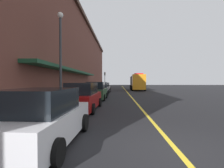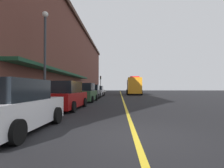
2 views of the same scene
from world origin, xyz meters
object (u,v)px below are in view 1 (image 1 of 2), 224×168
(parking_meter_0, at_px, (77,90))
(parking_meter_2, at_px, (42,99))
(parked_car_1, at_px, (83,97))
(street_lamp_left, at_px, (60,48))
(utility_truck, at_px, (137,82))
(parked_car_0, at_px, (43,118))
(parked_car_4, at_px, (105,88))
(traffic_light_near, at_px, (105,77))
(parked_car_3, at_px, (101,89))
(parking_meter_1, at_px, (55,96))
(parked_car_2, at_px, (96,91))

(parking_meter_0, xyz_separation_m, parking_meter_2, (0.00, -6.99, 0.00))
(parked_car_1, relative_size, street_lamp_left, 0.71)
(utility_truck, height_order, parking_meter_2, utility_truck)
(parking_meter_2, bearing_deg, utility_truck, 73.96)
(parked_car_0, xyz_separation_m, street_lamp_left, (-2.04, 7.33, 3.61))
(parked_car_4, xyz_separation_m, utility_truck, (6.44, 6.56, 0.86))
(parked_car_4, relative_size, traffic_light_near, 1.03)
(traffic_light_near, bearing_deg, parking_meter_2, -90.09)
(parked_car_1, distance_m, parking_meter_2, 3.26)
(parked_car_3, bearing_deg, parking_meter_1, 172.46)
(parking_meter_0, relative_size, traffic_light_near, 0.31)
(parked_car_0, xyz_separation_m, utility_truck, (6.43, 30.34, 0.86))
(parked_car_4, relative_size, parking_meter_0, 3.35)
(traffic_light_near, bearing_deg, parked_car_1, -87.84)
(utility_truck, bearing_deg, parked_car_3, -25.67)
(parked_car_3, distance_m, utility_truck, 14.11)
(parking_meter_1, height_order, street_lamp_left, street_lamp_left)
(parked_car_4, relative_size, utility_truck, 0.48)
(parked_car_4, xyz_separation_m, street_lamp_left, (-2.02, -16.44, 3.61))
(parked_car_0, bearing_deg, parking_meter_1, 19.01)
(parked_car_2, xyz_separation_m, parking_meter_2, (-1.48, -9.10, 0.20))
(parked_car_2, relative_size, utility_truck, 0.46)
(utility_truck, distance_m, parking_meter_0, 21.83)
(parked_car_2, distance_m, parking_meter_2, 9.22)
(parked_car_1, distance_m, parked_car_4, 17.84)
(parked_car_2, distance_m, parking_meter_0, 2.58)
(parked_car_4, height_order, traffic_light_near, traffic_light_near)
(parking_meter_2, bearing_deg, parked_car_3, 84.50)
(parked_car_2, bearing_deg, parking_meter_1, 170.10)
(parked_car_1, relative_size, parked_car_2, 1.16)
(parked_car_2, xyz_separation_m, parked_car_3, (-0.05, 5.72, -0.02))
(parked_car_1, height_order, parking_meter_2, parked_car_1)
(parked_car_1, bearing_deg, traffic_light_near, 3.47)
(utility_truck, bearing_deg, parked_car_2, -17.77)
(parked_car_0, xyz_separation_m, parked_car_3, (-0.01, 17.81, 0.04))
(parked_car_0, xyz_separation_m, parking_meter_1, (-1.44, 4.60, 0.27))
(parked_car_1, relative_size, parking_meter_2, 3.69)
(parking_meter_0, bearing_deg, parked_car_3, 79.67)
(parked_car_4, bearing_deg, parking_meter_0, 174.18)
(parked_car_2, relative_size, parked_car_4, 0.95)
(parked_car_0, xyz_separation_m, parked_car_2, (0.04, 12.09, 0.06))
(street_lamp_left, bearing_deg, parked_car_1, -35.04)
(parked_car_4, distance_m, traffic_light_near, 17.75)
(parking_meter_0, bearing_deg, parked_car_2, 54.96)
(parked_car_2, distance_m, traffic_light_near, 29.35)
(parked_car_0, bearing_deg, parked_car_4, 1.69)
(parking_meter_2, distance_m, street_lamp_left, 5.51)
(parked_car_2, bearing_deg, parking_meter_0, 146.21)
(parked_car_0, bearing_deg, traffic_light_near, 3.57)
(parked_car_0, bearing_deg, parking_meter_0, 9.85)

